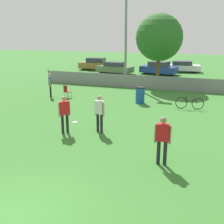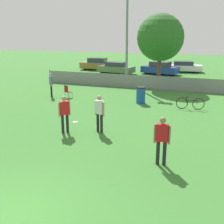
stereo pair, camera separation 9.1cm
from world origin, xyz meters
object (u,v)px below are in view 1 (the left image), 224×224
at_px(parked_car_olive, 115,68).
at_px(player_thrower_red, 163,137).
at_px(light_pole, 126,24).
at_px(folding_chair_sideline, 67,91).
at_px(player_defender_red, 64,112).
at_px(spectator_in_blue, 50,83).
at_px(parked_car_tan, 96,64).
at_px(frisbee_disc, 75,122).
at_px(parked_car_blue, 159,68).
at_px(tree_near_pole, 159,38).
at_px(bicycle_sideline, 190,103).
at_px(trash_bin, 140,95).
at_px(player_receiver_white, 99,111).
at_px(parked_car_white, 182,67).

bearing_deg(parked_car_olive, player_thrower_red, -57.02).
bearing_deg(light_pole, folding_chair_sideline, -106.67).
xyz_separation_m(player_defender_red, spectator_in_blue, (-4.78, 6.49, -0.02)).
height_order(player_defender_red, parked_car_tan, player_defender_red).
bearing_deg(parked_car_tan, frisbee_disc, -73.92).
relative_size(player_defender_red, frisbee_disc, 6.65).
bearing_deg(player_defender_red, player_thrower_red, -70.87).
relative_size(player_thrower_red, parked_car_tan, 0.41).
xyz_separation_m(spectator_in_blue, parked_car_blue, (5.28, 14.16, -0.33)).
bearing_deg(parked_car_blue, light_pole, -93.46).
bearing_deg(tree_near_pole, player_thrower_red, -78.54).
bearing_deg(parked_car_tan, parked_car_olive, -38.02).
distance_m(tree_near_pole, parked_car_olive, 9.35).
relative_size(bicycle_sideline, parked_car_tan, 0.39).
height_order(folding_chair_sideline, parked_car_blue, parked_car_blue).
bearing_deg(spectator_in_blue, frisbee_disc, -170.21).
distance_m(bicycle_sideline, parked_car_olive, 16.23).
bearing_deg(tree_near_pole, player_defender_red, -97.44).
xyz_separation_m(tree_near_pole, frisbee_disc, (-2.06, -11.82, -4.12)).
bearing_deg(frisbee_disc, tree_near_pole, 80.11).
xyz_separation_m(tree_near_pole, trash_bin, (0.11, -6.59, -3.58)).
distance_m(light_pole, bicycle_sideline, 10.94).
xyz_separation_m(player_receiver_white, parked_car_blue, (-0.98, 20.01, -0.36)).
relative_size(player_thrower_red, parked_car_white, 0.40).
height_order(folding_chair_sideline, trash_bin, trash_bin).
bearing_deg(bicycle_sideline, trash_bin, 164.38).
distance_m(parked_car_tan, parked_car_white, 10.50).
height_order(light_pole, player_receiver_white, light_pole).
bearing_deg(spectator_in_blue, bicycle_sideline, -123.22).
xyz_separation_m(light_pole, folding_chair_sideline, (-2.16, -7.23, -4.76)).
xyz_separation_m(spectator_in_blue, frisbee_disc, (4.47, -4.90, -1.00)).
bearing_deg(player_receiver_white, parked_car_tan, 133.32).
relative_size(player_defender_red, trash_bin, 1.61).
distance_m(frisbee_disc, parked_car_tan, 21.50).
relative_size(tree_near_pole, parked_car_blue, 1.42).
height_order(tree_near_pole, spectator_in_blue, tree_near_pole).
xyz_separation_m(player_receiver_white, parked_car_tan, (-9.11, 21.15, -0.31)).
xyz_separation_m(player_receiver_white, frisbee_disc, (-1.79, 0.95, -1.02)).
bearing_deg(player_defender_red, bicycle_sideline, 0.46).
bearing_deg(parked_car_olive, player_receiver_white, -63.18).
relative_size(spectator_in_blue, parked_car_white, 0.39).
relative_size(tree_near_pole, folding_chair_sideline, 6.62).
distance_m(tree_near_pole, parked_car_blue, 8.12).
distance_m(spectator_in_blue, parked_car_blue, 15.11).
xyz_separation_m(tree_near_pole, bicycle_sideline, (3.34, -7.04, -3.76)).
distance_m(player_thrower_red, parked_car_blue, 22.82).
height_order(light_pole, player_defender_red, light_pole).
bearing_deg(player_defender_red, player_receiver_white, -27.63).
relative_size(frisbee_disc, parked_car_olive, 0.06).
bearing_deg(trash_bin, player_defender_red, -105.30).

